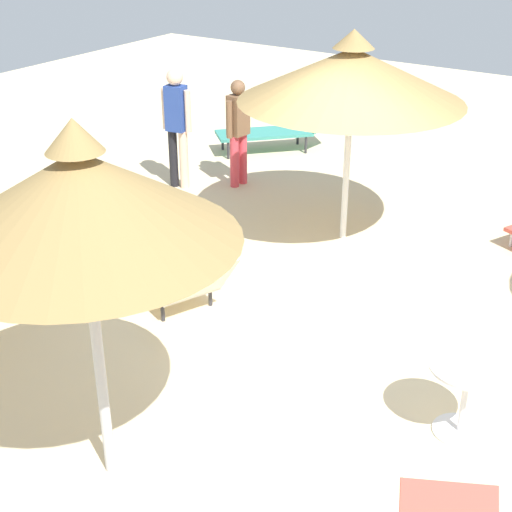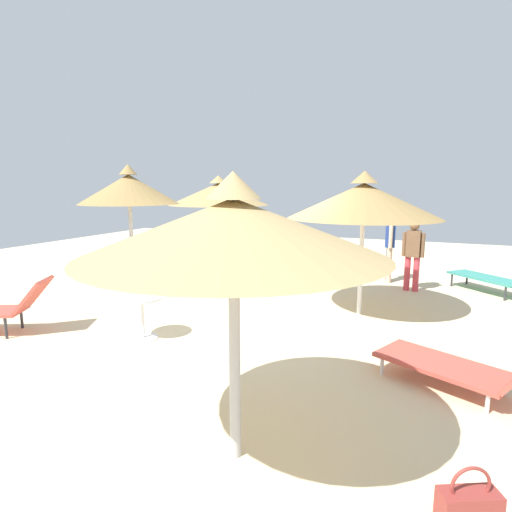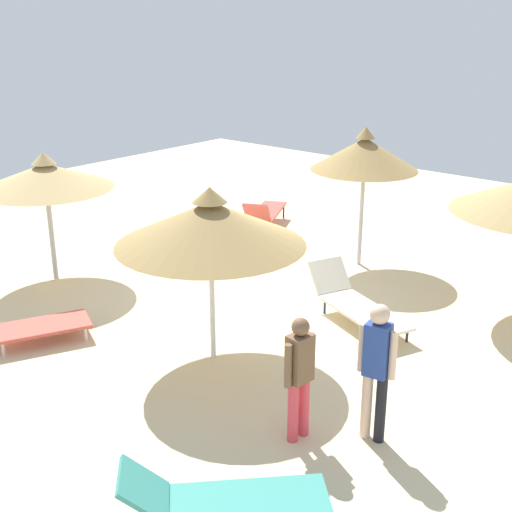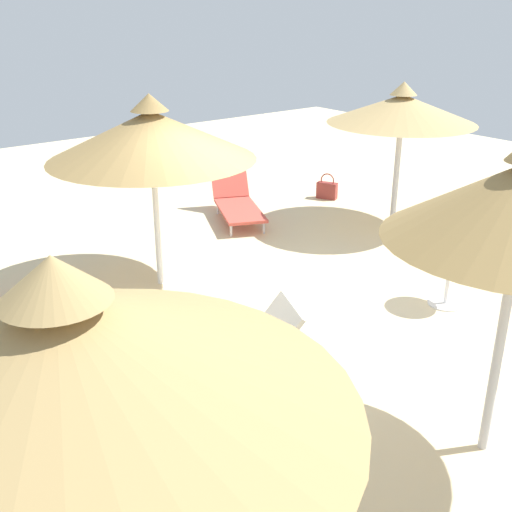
{
  "view_description": "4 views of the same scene",
  "coord_description": "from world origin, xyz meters",
  "px_view_note": "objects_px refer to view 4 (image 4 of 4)",
  "views": [
    {
      "loc": [
        3.14,
        -6.19,
        4.09
      ],
      "look_at": [
        -0.69,
        -0.4,
        0.62
      ],
      "focal_mm": 52.38,
      "sensor_mm": 36.0,
      "label": 1
    },
    {
      "loc": [
        6.74,
        2.84,
        2.35
      ],
      "look_at": [
        -0.81,
        -0.38,
        0.94
      ],
      "focal_mm": 28.66,
      "sensor_mm": 36.0,
      "label": 2
    },
    {
      "loc": [
        -7.05,
        8.16,
        4.85
      ],
      "look_at": [
        0.19,
        -0.36,
        0.81
      ],
      "focal_mm": 47.19,
      "sensor_mm": 36.0,
      "label": 3
    },
    {
      "loc": [
        -4.61,
        -5.34,
        3.67
      ],
      "look_at": [
        -0.12,
        0.35,
        0.7
      ],
      "focal_mm": 43.49,
      "sensor_mm": 36.0,
      "label": 4
    }
  ],
  "objects_px": {
    "parasol_umbrella_edge": "(64,359)",
    "side_table_round": "(449,272)",
    "lounge_chair_near_left": "(236,200)",
    "parasol_umbrella_front": "(151,135)",
    "handbag": "(327,190)",
    "parasol_umbrella_near_right": "(402,109)",
    "lounge_chair_center": "(200,356)"
  },
  "relations": [
    {
      "from": "parasol_umbrella_edge",
      "to": "lounge_chair_center",
      "type": "xyz_separation_m",
      "value": [
        2.09,
        2.12,
        -1.79
      ]
    },
    {
      "from": "lounge_chair_near_left",
      "to": "parasol_umbrella_near_right",
      "type": "bearing_deg",
      "value": -43.83
    },
    {
      "from": "parasol_umbrella_edge",
      "to": "parasol_umbrella_near_right",
      "type": "height_order",
      "value": "parasol_umbrella_edge"
    },
    {
      "from": "lounge_chair_near_left",
      "to": "handbag",
      "type": "xyz_separation_m",
      "value": [
        2.17,
        -0.13,
        -0.16
      ]
    },
    {
      "from": "parasol_umbrella_near_right",
      "to": "lounge_chair_center",
      "type": "bearing_deg",
      "value": -159.08
    },
    {
      "from": "parasol_umbrella_near_right",
      "to": "handbag",
      "type": "distance_m",
      "value": 2.59
    },
    {
      "from": "lounge_chair_near_left",
      "to": "parasol_umbrella_front",
      "type": "bearing_deg",
      "value": -147.52
    },
    {
      "from": "parasol_umbrella_near_right",
      "to": "side_table_round",
      "type": "distance_m",
      "value": 3.58
    },
    {
      "from": "parasol_umbrella_front",
      "to": "parasol_umbrella_edge",
      "type": "distance_m",
      "value": 5.47
    },
    {
      "from": "side_table_round",
      "to": "handbag",
      "type": "bearing_deg",
      "value": 64.29
    },
    {
      "from": "parasol_umbrella_edge",
      "to": "side_table_round",
      "type": "distance_m",
      "value": 6.09
    },
    {
      "from": "lounge_chair_center",
      "to": "lounge_chair_near_left",
      "type": "height_order",
      "value": "lounge_chair_near_left"
    },
    {
      "from": "parasol_umbrella_near_right",
      "to": "handbag",
      "type": "height_order",
      "value": "parasol_umbrella_near_right"
    },
    {
      "from": "handbag",
      "to": "lounge_chair_near_left",
      "type": "bearing_deg",
      "value": 176.47
    },
    {
      "from": "side_table_round",
      "to": "lounge_chair_center",
      "type": "bearing_deg",
      "value": 172.65
    },
    {
      "from": "parasol_umbrella_edge",
      "to": "lounge_chair_near_left",
      "type": "bearing_deg",
      "value": 47.97
    },
    {
      "from": "handbag",
      "to": "parasol_umbrella_edge",
      "type": "bearing_deg",
      "value": -142.01
    },
    {
      "from": "parasol_umbrella_front",
      "to": "side_table_round",
      "type": "height_order",
      "value": "parasol_umbrella_front"
    },
    {
      "from": "lounge_chair_near_left",
      "to": "side_table_round",
      "type": "height_order",
      "value": "lounge_chair_near_left"
    },
    {
      "from": "parasol_umbrella_edge",
      "to": "lounge_chair_near_left",
      "type": "xyz_separation_m",
      "value": [
        5.56,
        6.17,
        -1.78
      ]
    },
    {
      "from": "handbag",
      "to": "side_table_round",
      "type": "height_order",
      "value": "side_table_round"
    },
    {
      "from": "handbag",
      "to": "side_table_round",
      "type": "distance_m",
      "value": 4.86
    },
    {
      "from": "parasol_umbrella_near_right",
      "to": "lounge_chair_center",
      "type": "xyz_separation_m",
      "value": [
        -5.5,
        -2.1,
        -1.69
      ]
    },
    {
      "from": "parasol_umbrella_near_right",
      "to": "lounge_chair_near_left",
      "type": "height_order",
      "value": "parasol_umbrella_near_right"
    },
    {
      "from": "parasol_umbrella_near_right",
      "to": "lounge_chair_near_left",
      "type": "relative_size",
      "value": 1.28
    },
    {
      "from": "parasol_umbrella_front",
      "to": "lounge_chair_center",
      "type": "xyz_separation_m",
      "value": [
        -0.93,
        -2.44,
        -1.76
      ]
    },
    {
      "from": "lounge_chair_near_left",
      "to": "side_table_round",
      "type": "relative_size",
      "value": 2.94
    },
    {
      "from": "parasol_umbrella_edge",
      "to": "parasol_umbrella_front",
      "type": "bearing_deg",
      "value": 56.41
    },
    {
      "from": "lounge_chair_center",
      "to": "side_table_round",
      "type": "xyz_separation_m",
      "value": [
        3.53,
        -0.46,
        0.13
      ]
    },
    {
      "from": "parasol_umbrella_near_right",
      "to": "lounge_chair_center",
      "type": "height_order",
      "value": "parasol_umbrella_near_right"
    },
    {
      "from": "lounge_chair_near_left",
      "to": "handbag",
      "type": "bearing_deg",
      "value": -3.53
    },
    {
      "from": "lounge_chair_center",
      "to": "handbag",
      "type": "height_order",
      "value": "lounge_chair_center"
    }
  ]
}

